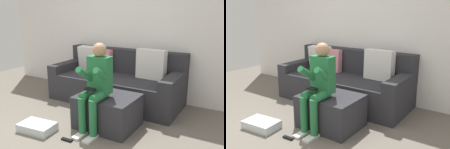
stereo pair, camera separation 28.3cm
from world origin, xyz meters
TOP-DOWN VIEW (x-y plane):
  - ground_plane at (0.00, 0.00)m, footprint 6.88×6.88m
  - wall_back at (0.00, 2.23)m, footprint 5.29×0.10m
  - couch_sectional at (0.12, 1.79)m, footprint 2.18×0.92m
  - ottoman at (0.50, 0.86)m, footprint 0.76×0.62m
  - person_seated at (0.43, 0.70)m, footprint 0.29×0.54m
  - storage_bin at (-0.21, 0.28)m, footprint 0.48×0.33m
  - remote_near_ottoman at (0.28, 0.29)m, footprint 0.15×0.05m

SIDE VIEW (x-z plane):
  - ground_plane at x=0.00m, z-range 0.00..0.00m
  - remote_near_ottoman at x=0.28m, z-range 0.00..0.02m
  - storage_bin at x=-0.21m, z-range 0.00..0.11m
  - ottoman at x=0.50m, z-range 0.00..0.43m
  - couch_sectional at x=0.12m, z-range -0.13..0.79m
  - person_seated at x=0.43m, z-range 0.07..1.19m
  - wall_back at x=0.00m, z-range 0.00..2.52m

